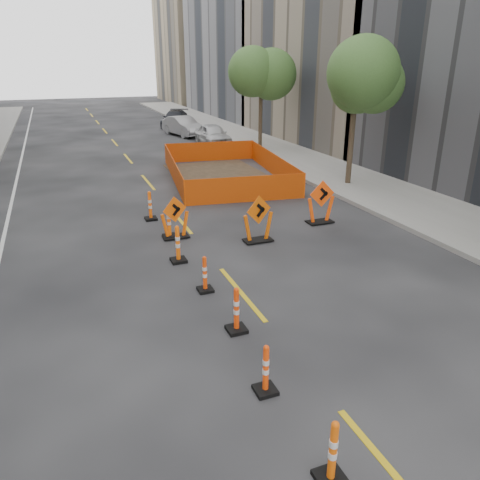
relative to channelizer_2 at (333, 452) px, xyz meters
name	(u,v)px	position (x,y,z in m)	size (l,w,h in m)	color
ground_plane	(325,392)	(0.89, 1.62, -0.51)	(140.00, 140.00, 0.00)	black
sidewalk_right	(359,183)	(9.89, 13.62, -0.44)	(4.00, 90.00, 0.15)	gray
bld_right_c	(366,34)	(17.89, 25.42, 6.49)	(12.00, 16.00, 14.00)	gray
bld_right_d	(267,8)	(17.89, 41.82, 9.49)	(12.00, 18.00, 20.00)	gray
bld_right_e	(209,38)	(17.89, 60.22, 7.49)	(12.00, 14.00, 16.00)	tan
tree_r_b	(356,82)	(9.29, 13.62, 4.01)	(2.80, 2.80, 5.95)	#382B1E
tree_r_c	(261,75)	(9.29, 23.62, 4.01)	(2.80, 2.80, 5.95)	#382B1E
channelizer_2	(333,452)	(0.00, 0.00, 0.00)	(0.41, 0.41, 1.03)	#E45609
channelizer_3	(266,369)	(-0.08, 2.01, -0.04)	(0.38, 0.38, 0.95)	#F3400A
channelizer_4	(236,310)	(0.16, 4.03, 0.00)	(0.41, 0.41, 1.04)	#E83B09
channelizer_5	(205,274)	(0.09, 6.04, -0.04)	(0.37, 0.37, 0.94)	#EA3F09
channelizer_6	(178,244)	(-0.08, 8.06, 0.03)	(0.43, 0.43, 1.10)	#F65A0A
channelizer_7	(169,222)	(0.14, 10.07, 0.03)	(0.43, 0.43, 1.08)	#F7630A
channelizer_8	(150,206)	(-0.07, 12.08, 0.02)	(0.42, 0.42, 1.06)	#FF590A
chevron_sign_left	(175,217)	(0.32, 9.96, 0.18)	(0.93, 0.56, 1.40)	#F1580A
chevron_sign_center	(258,219)	(2.68, 8.69, 0.25)	(1.01, 0.61, 1.52)	#DA5509
chevron_sign_right	(321,202)	(5.44, 9.54, 0.26)	(1.03, 0.62, 1.55)	#FF490A
safety_fence	(225,167)	(4.57, 17.10, 0.02)	(4.98, 8.48, 1.06)	#FE630D
parked_car_near	(213,135)	(6.96, 26.17, 0.18)	(1.64, 4.07, 1.39)	silver
parked_car_mid	(183,126)	(6.18, 30.95, 0.19)	(1.49, 4.28, 1.41)	#97969B
parked_car_far	(175,119)	(6.82, 35.99, 0.15)	(1.86, 4.58, 1.33)	black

